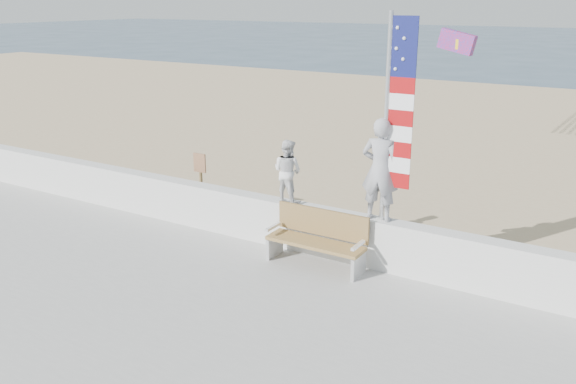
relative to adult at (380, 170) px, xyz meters
name	(u,v)px	position (x,y,z in m)	size (l,w,h in m)	color
ground	(223,294)	(-1.91, -2.00, -1.98)	(220.00, 220.00, 0.00)	#2B4257
sand	(411,170)	(-1.91, 7.00, -1.94)	(90.00, 40.00, 0.08)	tan
seawall	(284,223)	(-1.91, 0.00, -1.35)	(30.00, 0.35, 0.90)	silver
adult	(380,170)	(0.00, 0.00, 0.00)	(0.66, 0.43, 1.80)	#96969B
child	(287,171)	(-1.85, 0.00, -0.30)	(0.59, 0.46, 1.21)	silver
bench	(318,238)	(-0.94, -0.45, -1.29)	(1.80, 0.57, 1.00)	olive
flag	(394,111)	(0.19, 0.00, 1.01)	(0.50, 0.08, 3.50)	silver
parafoil_kite	(458,42)	(-0.04, 4.17, 1.88)	(0.85, 0.27, 0.58)	red
sign	(201,180)	(-4.49, 0.67, -1.03)	(0.32, 0.07, 1.46)	olive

